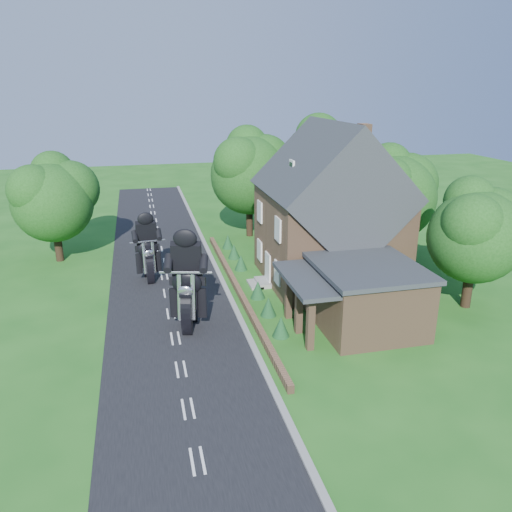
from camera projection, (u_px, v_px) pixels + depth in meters
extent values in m
plane|color=#1E5B19|center=(175.00, 339.00, 25.40)|extent=(120.00, 120.00, 0.00)
cube|color=black|center=(175.00, 338.00, 25.40)|extent=(7.00, 80.00, 0.02)
cube|color=gray|center=(245.00, 330.00, 26.18)|extent=(0.30, 80.00, 0.12)
cube|color=brown|center=(238.00, 290.00, 30.88)|extent=(0.30, 22.00, 0.40)
cube|color=brown|center=(329.00, 236.00, 32.25)|extent=(8.00, 8.00, 6.00)
cube|color=#282C2F|center=(331.00, 190.00, 31.28)|extent=(8.48, 8.64, 8.48)
cube|color=brown|center=(364.00, 137.00, 30.68)|extent=(0.60, 0.90, 1.60)
cube|color=white|center=(292.00, 167.00, 30.22)|extent=(0.12, 0.80, 0.90)
cube|color=black|center=(291.00, 167.00, 30.20)|extent=(0.04, 0.55, 0.65)
cube|color=white|center=(268.00, 269.00, 31.99)|extent=(0.10, 1.10, 2.10)
cube|color=gray|center=(263.00, 282.00, 32.21)|extent=(0.80, 1.60, 0.30)
cube|color=gray|center=(255.00, 284.00, 32.13)|extent=(0.80, 1.60, 0.15)
cube|color=white|center=(277.00, 273.00, 29.79)|extent=(0.10, 1.10, 1.40)
cube|color=black|center=(277.00, 273.00, 29.79)|extent=(0.04, 0.92, 1.22)
cube|color=white|center=(260.00, 250.00, 33.84)|extent=(0.10, 1.10, 1.40)
cube|color=black|center=(259.00, 250.00, 33.83)|extent=(0.04, 0.92, 1.22)
cube|color=white|center=(278.00, 229.00, 28.91)|extent=(0.10, 1.10, 1.40)
cube|color=black|center=(277.00, 229.00, 28.91)|extent=(0.04, 0.92, 1.22)
cube|color=white|center=(260.00, 212.00, 32.96)|extent=(0.10, 1.10, 1.40)
cube|color=black|center=(259.00, 212.00, 32.96)|extent=(0.04, 0.92, 1.22)
cube|color=brown|center=(366.00, 297.00, 26.35)|extent=(5.00, 5.60, 3.20)
cube|color=#282C2F|center=(368.00, 267.00, 25.79)|extent=(5.30, 5.94, 0.24)
cube|color=#282C2F|center=(311.00, 279.00, 25.22)|extent=(2.60, 5.32, 0.22)
cube|color=brown|center=(311.00, 323.00, 23.94)|extent=(0.35, 0.35, 2.80)
cube|color=brown|center=(299.00, 308.00, 25.60)|extent=(0.35, 0.35, 2.80)
cube|color=brown|center=(289.00, 294.00, 27.25)|extent=(0.35, 0.35, 2.80)
cylinder|color=black|center=(472.00, 284.00, 28.69)|extent=(0.56, 0.56, 2.80)
sphere|color=#174513|center=(479.00, 237.00, 27.77)|extent=(5.20, 5.20, 5.20)
sphere|color=#174513|center=(493.00, 220.00, 28.25)|extent=(3.74, 3.74, 3.74)
sphere|color=#174513|center=(476.00, 223.00, 26.51)|extent=(3.22, 3.22, 3.22)
sphere|color=#174513|center=(473.00, 201.00, 28.15)|extent=(2.86, 2.86, 2.86)
cylinder|color=black|center=(392.00, 240.00, 36.36)|extent=(0.56, 0.56, 3.00)
sphere|color=#174513|center=(396.00, 198.00, 35.34)|extent=(6.00, 6.00, 6.00)
sphere|color=#174513|center=(410.00, 183.00, 35.89)|extent=(4.32, 4.32, 4.32)
sphere|color=#174513|center=(390.00, 184.00, 33.89)|extent=(3.72, 3.72, 3.72)
sphere|color=#174513|center=(392.00, 166.00, 35.78)|extent=(3.30, 3.30, 3.30)
cylinder|color=black|center=(323.00, 214.00, 42.61)|extent=(0.56, 0.56, 3.60)
sphere|color=#174513|center=(325.00, 170.00, 41.38)|extent=(7.20, 7.20, 7.20)
sphere|color=#174513|center=(341.00, 155.00, 42.05)|extent=(5.18, 5.18, 5.18)
sphere|color=#174513|center=(316.00, 154.00, 39.64)|extent=(4.46, 4.46, 4.46)
sphere|color=#174513|center=(322.00, 137.00, 41.91)|extent=(3.96, 3.96, 3.96)
cylinder|color=black|center=(253.00, 216.00, 42.24)|extent=(0.56, 0.56, 3.40)
sphere|color=#174513|center=(252.00, 175.00, 41.12)|extent=(6.40, 6.40, 6.40)
sphere|color=#174513|center=(267.00, 162.00, 41.71)|extent=(4.61, 4.61, 4.61)
sphere|color=#174513|center=(241.00, 162.00, 39.57)|extent=(3.97, 3.97, 3.97)
sphere|color=#174513|center=(250.00, 146.00, 41.59)|extent=(3.52, 3.52, 3.52)
cylinder|color=black|center=(61.00, 242.00, 36.28)|extent=(0.56, 0.56, 2.80)
sphere|color=#174513|center=(56.00, 203.00, 35.32)|extent=(5.60, 5.60, 5.60)
sphere|color=#174513|center=(74.00, 189.00, 35.84)|extent=(4.03, 4.03, 4.03)
sphere|color=#174513|center=(37.00, 190.00, 33.97)|extent=(3.47, 3.47, 3.47)
sphere|color=#174513|center=(56.00, 172.00, 35.73)|extent=(3.08, 3.08, 3.08)
cone|color=#133C1C|center=(281.00, 327.00, 25.47)|extent=(0.90, 0.90, 1.10)
cone|color=#133C1C|center=(268.00, 306.00, 27.77)|extent=(0.90, 0.90, 1.10)
cone|color=#133C1C|center=(258.00, 290.00, 30.07)|extent=(0.90, 0.90, 1.10)
cone|color=#133C1C|center=(241.00, 262.00, 34.66)|extent=(0.90, 0.90, 1.10)
cone|color=#133C1C|center=(234.00, 251.00, 36.96)|extent=(0.90, 0.90, 1.10)
cone|color=#133C1C|center=(228.00, 242.00, 39.26)|extent=(0.90, 0.90, 1.10)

